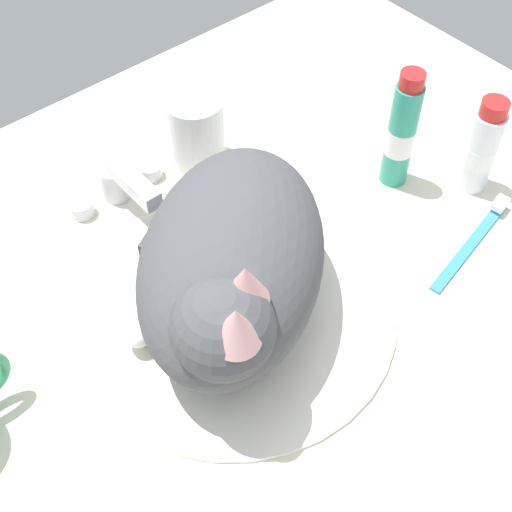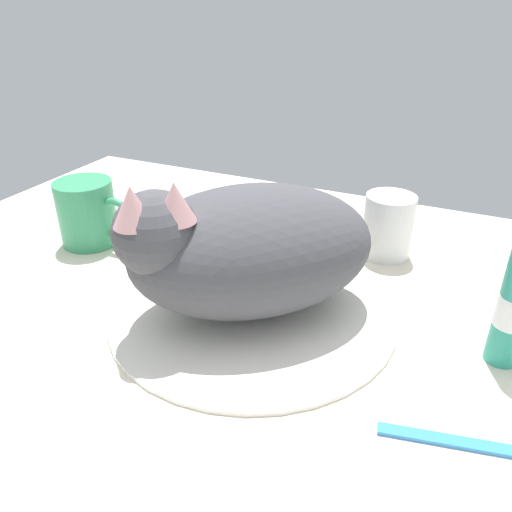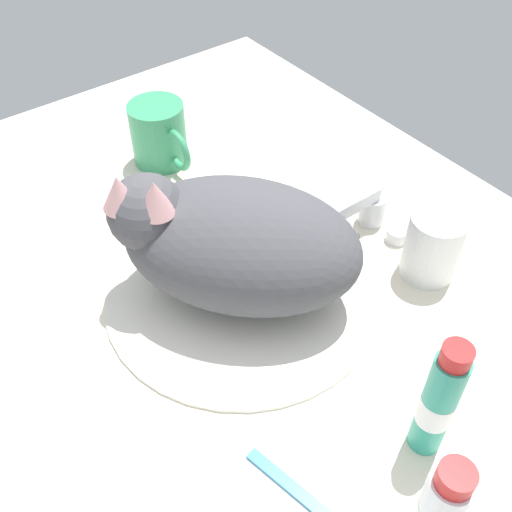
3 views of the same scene
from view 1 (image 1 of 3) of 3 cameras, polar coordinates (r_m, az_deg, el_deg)
name	(u,v)px [view 1 (image 1 of 3)]	position (r cm, az deg, el deg)	size (l,w,h in cm)	color
ground_plane	(235,318)	(75.03, -1.70, -4.95)	(110.00, 82.50, 3.00)	silver
sink_basin	(234,307)	(73.40, -1.74, -4.07)	(33.23, 33.23, 0.98)	white
faucet	(120,183)	(83.21, -10.74, 5.69)	(12.31, 10.36, 6.25)	silver
cat	(230,267)	(66.41, -2.10, -0.87)	(31.96, 30.71, 16.72)	#4C4C51
rinse_cup	(196,130)	(86.22, -4.80, 9.93)	(6.80, 6.80, 8.83)	white
toothpaste_bottle	(401,133)	(83.13, 11.50, 9.58)	(3.30, 3.30, 15.14)	teal
mouthwash_bottle	(482,148)	(85.59, 17.51, 8.18)	(3.67, 3.67, 12.21)	white
toothbrush	(475,238)	(82.68, 17.01, 1.35)	(15.90, 4.46, 1.60)	#388CD8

